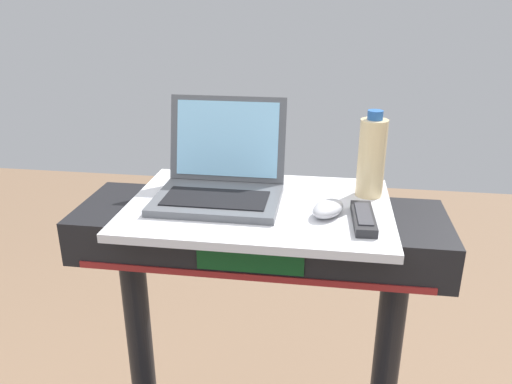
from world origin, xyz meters
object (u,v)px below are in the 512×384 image
computer_mouse (328,208)px  tv_remote (363,218)px  laptop (221,179)px  water_bottle (372,157)px

computer_mouse → tv_remote: size_ratio=0.62×
laptop → computer_mouse: size_ratio=3.00×
tv_remote → computer_mouse: bearing=160.2°
computer_mouse → laptop: bearing=-170.2°
laptop → water_bottle: laptop is taller
laptop → water_bottle: 0.37m
water_bottle → tv_remote: size_ratio=1.33×
water_bottle → tv_remote: bearing=-97.1°
laptop → tv_remote: laptop is taller
water_bottle → tv_remote: water_bottle is taller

